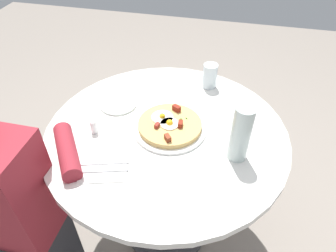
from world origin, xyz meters
TOP-DOWN VIEW (x-y plane):
  - ground_plane at (0.00, 0.00)m, footprint 6.00×6.00m
  - dining_table at (0.00, 0.00)m, footprint 0.99×0.99m
  - person_seated at (-0.55, -0.38)m, footprint 0.52×0.43m
  - pizza_plate at (0.01, 0.01)m, footprint 0.30×0.30m
  - breakfast_pizza at (0.01, 0.01)m, footprint 0.26×0.26m
  - bread_plate at (-0.25, 0.12)m, footprint 0.16×0.16m
  - napkin at (-0.17, -0.25)m, footprint 0.20×0.18m
  - fork at (-0.17, -0.27)m, footprint 0.18×0.06m
  - knife at (-0.18, -0.23)m, footprint 0.18×0.06m
  - water_glass at (0.13, 0.36)m, footprint 0.07×0.07m
  - water_bottle at (0.29, -0.08)m, footprint 0.07×0.07m
  - salt_shaker at (-0.28, -0.08)m, footprint 0.03×0.03m

SIDE VIEW (x-z plane):
  - ground_plane at x=0.00m, z-range 0.00..0.00m
  - person_seated at x=-0.55m, z-range -0.06..1.07m
  - dining_table at x=0.00m, z-range 0.20..0.95m
  - napkin at x=-0.17m, z-range 0.75..0.75m
  - bread_plate at x=-0.25m, z-range 0.75..0.76m
  - pizza_plate at x=0.01m, z-range 0.75..0.76m
  - fork at x=-0.17m, z-range 0.75..0.76m
  - knife at x=-0.18m, z-range 0.75..0.76m
  - breakfast_pizza at x=0.01m, z-range 0.75..0.80m
  - salt_shaker at x=-0.28m, z-range 0.75..0.81m
  - water_glass at x=0.13m, z-range 0.75..0.87m
  - water_bottle at x=0.29m, z-range 0.75..0.98m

